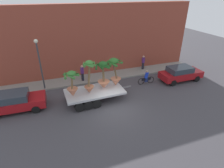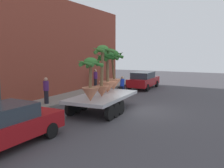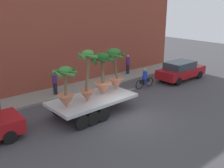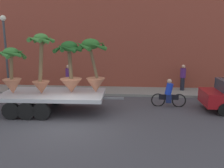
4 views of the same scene
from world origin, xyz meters
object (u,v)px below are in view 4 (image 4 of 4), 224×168
potted_palm_rear (12,72)px  potted_palm_extra (70,69)px  street_lamp (5,44)px  potted_palm_middle (41,65)px  potted_palm_front (93,65)px  pedestrian_near_gate (68,77)px  pedestrian_far_left (183,77)px  flatbed_trailer (49,97)px  cyclist (169,94)px

potted_palm_rear → potted_palm_extra: 2.79m
potted_palm_extra → street_lamp: 6.20m
potted_palm_middle → street_lamp: size_ratio=0.60×
potted_palm_rear → potted_palm_front: 3.92m
pedestrian_near_gate → street_lamp: size_ratio=0.35×
pedestrian_near_gate → potted_palm_rear: bearing=-110.2°
potted_palm_rear → street_lamp: bearing=120.7°
potted_palm_middle → potted_palm_extra: size_ratio=1.14×
potted_palm_middle → pedestrian_far_left: bearing=32.5°
pedestrian_near_gate → flatbed_trailer: bearing=-89.4°
potted_palm_rear → pedestrian_far_left: bearing=28.7°
flatbed_trailer → pedestrian_far_left: (7.48, 4.71, 0.28)m
pedestrian_near_gate → pedestrian_far_left: size_ratio=1.00×
potted_palm_rear → potted_palm_middle: size_ratio=0.78×
flatbed_trailer → cyclist: bearing=12.7°
flatbed_trailer → potted_palm_extra: (1.11, 0.16, 1.37)m
cyclist → pedestrian_near_gate: 6.70m
potted_palm_rear → pedestrian_far_left: size_ratio=1.31×
cyclist → street_lamp: street_lamp is taller
flatbed_trailer → potted_palm_extra: bearing=8.0°
pedestrian_far_left → street_lamp: size_ratio=0.35×
pedestrian_near_gate → potted_palm_extra: bearing=-73.4°
potted_palm_front → pedestrian_far_left: 6.97m
flatbed_trailer → potted_palm_rear: bearing=-170.0°
pedestrian_near_gate → potted_palm_front: bearing=-58.5°
potted_palm_extra → pedestrian_near_gate: size_ratio=1.48×
potted_palm_extra → street_lamp: bearing=145.8°
flatbed_trailer → potted_palm_rear: size_ratio=2.72×
potted_palm_rear → pedestrian_far_left: (9.12, 5.00, -1.00)m
potted_palm_middle → potted_palm_front: 2.49m
potted_palm_middle → potted_palm_front: bearing=12.2°
pedestrian_near_gate → street_lamp: 4.49m
potted_palm_rear → potted_palm_front: bearing=9.1°
potted_palm_rear → cyclist: 8.03m
potted_palm_extra → pedestrian_near_gate: bearing=106.6°
cyclist → pedestrian_near_gate: bearing=156.6°
flatbed_trailer → pedestrian_far_left: pedestrian_far_left is taller
cyclist → pedestrian_far_left: 3.64m
potted_palm_middle → cyclist: 6.72m
potted_palm_rear → pedestrian_near_gate: potted_palm_rear is taller
flatbed_trailer → potted_palm_front: potted_palm_front is taller
flatbed_trailer → potted_palm_rear: 2.10m
cyclist → potted_palm_middle: bearing=-166.0°
pedestrian_far_left → potted_palm_front: bearing=-140.2°
flatbed_trailer → pedestrian_far_left: size_ratio=3.55×
potted_palm_middle → pedestrian_far_left: (7.69, 4.91, -1.34)m
potted_palm_rear → potted_palm_extra: size_ratio=0.89×
potted_palm_extra → cyclist: (4.98, 1.21, -1.46)m
street_lamp → potted_palm_middle: bearing=-45.4°
potted_palm_middle → pedestrian_far_left: 9.22m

